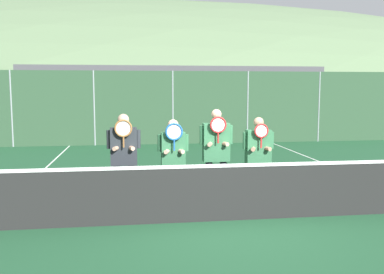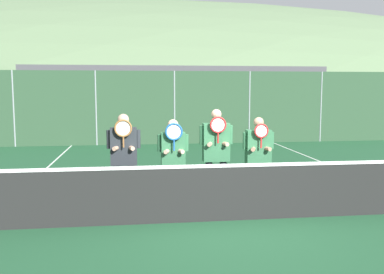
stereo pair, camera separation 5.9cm
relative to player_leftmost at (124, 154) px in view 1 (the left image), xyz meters
The scene contains 15 objects.
ground_plane 2.24m from the player_leftmost, 24.92° to the right, with size 120.00×120.00×0.00m, color #1E4C2D.
hill_distant 51.76m from the player_leftmost, 88.02° to the left, with size 126.86×70.48×24.67m.
clubhouse_building 18.34m from the player_leftmost, 81.94° to the left, with size 16.83×5.50×3.47m.
fence_back 9.54m from the player_leftmost, 79.20° to the left, with size 18.67×0.06×2.94m.
tennis_net 2.05m from the player_leftmost, 24.92° to the right, with size 10.98×0.09×1.09m.
court_line_left_sideline 3.34m from the player_leftmost, 136.64° to the left, with size 0.05×16.00×0.01m, color white.
court_line_right_sideline 6.35m from the player_leftmost, 20.29° to the left, with size 0.05×16.00×0.01m, color white.
player_leftmost is the anchor object (origin of this frame).
player_center_left 0.90m from the player_leftmost, ahead, with size 0.57×0.34×1.69m.
player_center_right 1.71m from the player_leftmost, ahead, with size 0.63×0.34×1.87m.
player_rightmost 2.51m from the player_leftmost, ahead, with size 0.60×0.34×1.72m.
car_far_left 12.27m from the player_leftmost, 107.99° to the left, with size 4.77×2.01×1.83m.
car_left_of_center 11.77m from the player_leftmost, 82.75° to the left, with size 4.35×1.90×1.86m.
car_center 13.18m from the player_leftmost, 60.14° to the left, with size 4.37×1.95×1.87m.
car_right_of_center 16.69m from the player_leftmost, 45.20° to the left, with size 4.59×1.91×1.75m.
Camera 1 is at (-1.62, -6.97, 2.27)m, focal length 40.00 mm.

